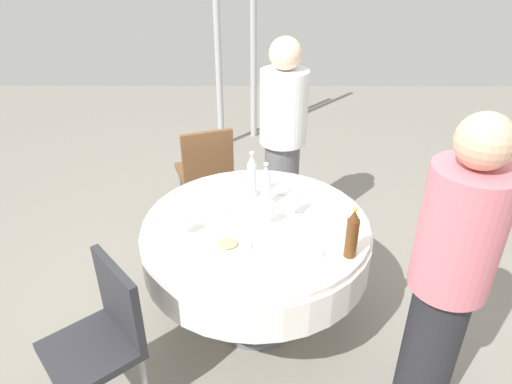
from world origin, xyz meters
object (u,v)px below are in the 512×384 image
object	(u,v)px
bottle_brown_far	(352,234)
wine_glass_left	(294,201)
person_far	(283,142)
person_south	(448,279)
plate_west	(326,211)
plate_mid	(302,248)
plate_front	(227,245)
chair_outer	(206,168)
plate_north	(211,210)
chair_left	(104,332)
bottle_clear_south	(266,186)
bottle_clear_right	(252,176)
wine_glass_inner	(268,209)
wine_glass_rear	(184,220)
dining_table	(256,243)

from	to	relation	value
bottle_brown_far	wine_glass_left	size ratio (longest dim) A/B	2.00
bottle_brown_far	person_far	world-z (taller)	person_far
person_south	person_far	bearing A→B (deg)	-120.82
wine_glass_left	plate_west	world-z (taller)	wine_glass_left
plate_mid	plate_front	bearing A→B (deg)	-2.91
bottle_brown_far	plate_front	world-z (taller)	bottle_brown_far
chair_outer	plate_west	bearing A→B (deg)	-71.07
person_south	plate_north	bearing A→B (deg)	-87.07
person_far	chair_left	size ratio (longest dim) A/B	1.81
bottle_clear_south	chair_left	size ratio (longest dim) A/B	0.32
chair_left	chair_outer	distance (m)	1.75
bottle_clear_south	person_far	xyz separation A→B (m)	(-0.14, -0.74, -0.04)
person_south	bottle_clear_right	bearing A→B (deg)	-99.80
wine_glass_inner	chair_outer	size ratio (longest dim) A/B	0.17
bottle_brown_far	bottle_clear_south	bearing A→B (deg)	-49.68
bottle_brown_far	wine_glass_inner	distance (m)	0.50
plate_north	person_far	bearing A→B (deg)	-119.62
bottle_brown_far	plate_front	bearing A→B (deg)	-6.26
plate_mid	person_far	world-z (taller)	person_far
bottle_brown_far	bottle_clear_south	world-z (taller)	bottle_brown_far
plate_mid	plate_north	bearing A→B (deg)	-36.38
wine_glass_left	plate_north	xyz separation A→B (m)	(0.49, -0.04, -0.09)
wine_glass_rear	person_south	world-z (taller)	person_south
bottle_clear_south	chair_left	distance (m)	1.18
wine_glass_inner	person_far	bearing A→B (deg)	-97.65
chair_outer	bottle_brown_far	bearing A→B (deg)	-78.19
bottle_clear_right	wine_glass_left	bearing A→B (deg)	138.63
wine_glass_rear	person_south	size ratio (longest dim) A/B	0.08
person_far	bottle_clear_south	bearing A→B (deg)	-88.59
wine_glass_left	bottle_brown_far	bearing A→B (deg)	124.37
bottle_clear_south	wine_glass_left	bearing A→B (deg)	144.19
wine_glass_rear	plate_front	distance (m)	0.28
bottle_clear_south	plate_north	xyz separation A→B (m)	(0.33, 0.07, -0.12)
dining_table	wine_glass_inner	size ratio (longest dim) A/B	8.93
person_far	chair_left	distance (m)	1.82
bottle_clear_right	plate_front	bearing A→B (deg)	76.73
bottle_clear_right	person_south	size ratio (longest dim) A/B	0.19
bottle_brown_far	plate_mid	size ratio (longest dim) A/B	1.20
bottle_clear_south	plate_front	xyz separation A→B (m)	(0.21, 0.43, -0.12)
bottle_clear_south	person_far	bearing A→B (deg)	-100.43
plate_north	person_south	bearing A→B (deg)	146.71
plate_west	person_far	size ratio (longest dim) A/B	0.16
plate_north	wine_glass_left	bearing A→B (deg)	174.99
plate_north	wine_glass_rear	bearing A→B (deg)	63.10
bottle_clear_right	plate_front	world-z (taller)	bottle_clear_right
bottle_clear_right	wine_glass_rear	xyz separation A→B (m)	(0.36, 0.41, -0.05)
bottle_clear_right	wine_glass_inner	distance (m)	0.33
wine_glass_inner	plate_mid	bearing A→B (deg)	126.89
bottle_clear_right	plate_west	size ratio (longest dim) A/B	1.19
dining_table	plate_mid	size ratio (longest dim) A/B	5.57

